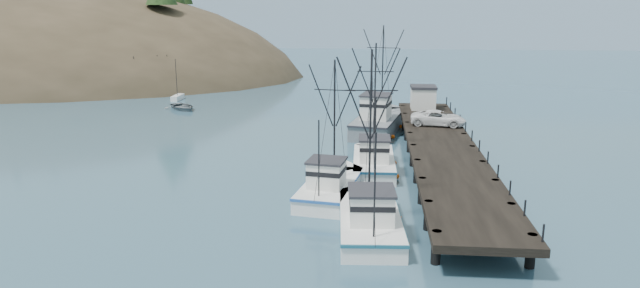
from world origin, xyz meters
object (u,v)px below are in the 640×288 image
object	(u,v)px
motorboat	(182,109)
trawler_mid	(331,186)
trawler_far	(374,161)
trawler_near	(369,217)
pier	(443,149)
work_vessel	(379,120)
pickup_truck	(438,118)
pier_shed	(423,97)

from	to	relation	value
motorboat	trawler_mid	bearing A→B (deg)	-97.55
trawler_far	trawler_mid	bearing A→B (deg)	-113.43
trawler_far	trawler_near	bearing A→B (deg)	-91.05
trawler_near	pier	bearing A→B (deg)	67.28
trawler_near	trawler_far	xyz separation A→B (m)	(0.25, 13.81, 0.00)
trawler_mid	work_vessel	distance (m)	23.58
trawler_mid	motorboat	size ratio (longest dim) A/B	1.98
pickup_truck	motorboat	size ratio (longest dim) A/B	1.04
trawler_far	motorboat	world-z (taller)	trawler_far
trawler_far	work_vessel	world-z (taller)	work_vessel
pier	trawler_mid	distance (m)	12.93
pier_shed	motorboat	world-z (taller)	pier_shed
trawler_near	work_vessel	world-z (taller)	work_vessel
trawler_far	pickup_truck	size ratio (longest dim) A/B	2.03
pier_shed	pickup_truck	world-z (taller)	pier_shed
pier	trawler_mid	xyz separation A→B (m)	(-9.36, -8.88, -0.87)
trawler_far	pickup_truck	xyz separation A→B (m)	(6.62, 10.01, 1.96)
pickup_truck	pier_shed	bearing A→B (deg)	14.30
pier	trawler_near	distance (m)	16.56
trawler_near	trawler_mid	size ratio (longest dim) A/B	1.11
pier	work_vessel	size ratio (longest dim) A/B	3.03
work_vessel	pier_shed	size ratio (longest dim) A/B	4.54
pier_shed	motorboat	distance (m)	33.28
pier	pier_shed	distance (m)	18.09
trawler_far	pickup_truck	bearing A→B (deg)	56.50
trawler_mid	pickup_truck	distance (m)	20.12
pier	work_vessel	world-z (taller)	work_vessel
work_vessel	trawler_far	bearing A→B (deg)	-92.08
pier	pier_shed	world-z (taller)	pier_shed
trawler_near	motorboat	distance (m)	48.41
trawler_mid	trawler_far	xyz separation A→B (m)	(3.22, 7.43, 0.00)
trawler_near	motorboat	xyz separation A→B (m)	(-26.20, 40.70, -0.82)
trawler_near	trawler_far	world-z (taller)	trawler_near
pier	trawler_near	world-z (taller)	trawler_near
pier	trawler_far	bearing A→B (deg)	-166.75
trawler_far	pier_shed	size ratio (longest dim) A/B	3.56
trawler_near	trawler_mid	world-z (taller)	trawler_near
pier	motorboat	bearing A→B (deg)	142.01
pier	trawler_mid	bearing A→B (deg)	-136.50
pickup_truck	trawler_near	bearing A→B (deg)	173.24
trawler_near	trawler_mid	distance (m)	7.03
trawler_near	motorboat	world-z (taller)	trawler_near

